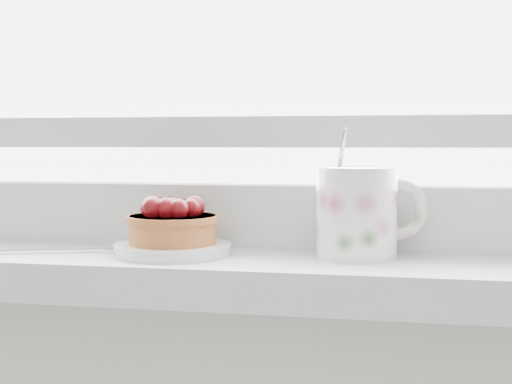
% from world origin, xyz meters
% --- Properties ---
extents(saucer, '(0.12, 0.12, 0.01)m').
position_xyz_m(saucer, '(-0.05, 1.88, 0.95)').
color(saucer, silver).
rests_on(saucer, windowsill).
extents(raspberry_tart, '(0.10, 0.10, 0.05)m').
position_xyz_m(raspberry_tart, '(-0.05, 1.88, 0.97)').
color(raspberry_tart, '#944C20').
rests_on(raspberry_tart, saucer).
extents(floral_mug, '(0.13, 0.11, 0.13)m').
position_xyz_m(floral_mug, '(0.14, 1.90, 0.99)').
color(floral_mug, white).
rests_on(floral_mug, windowsill).
extents(fork, '(0.20, 0.09, 0.00)m').
position_xyz_m(fork, '(-0.17, 1.87, 0.94)').
color(fork, silver).
rests_on(fork, windowsill).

